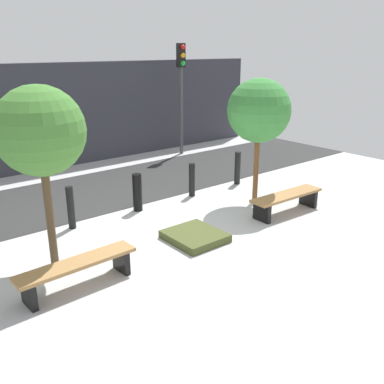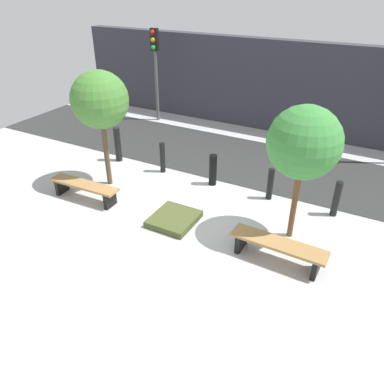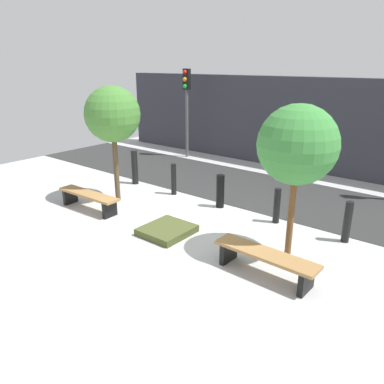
{
  "view_description": "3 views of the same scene",
  "coord_description": "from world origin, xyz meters",
  "views": [
    {
      "loc": [
        -4.95,
        -6.28,
        3.65
      ],
      "look_at": [
        0.4,
        0.28,
        0.77
      ],
      "focal_mm": 40.0,
      "sensor_mm": 36.0,
      "label": 1
    },
    {
      "loc": [
        3.87,
        -6.56,
        5.09
      ],
      "look_at": [
        0.54,
        -0.4,
        1.02
      ],
      "focal_mm": 35.0,
      "sensor_mm": 36.0,
      "label": 2
    },
    {
      "loc": [
        5.24,
        -5.95,
        3.67
      ],
      "look_at": [
        0.57,
        -0.11,
        1.06
      ],
      "focal_mm": 35.0,
      "sensor_mm": 36.0,
      "label": 3
    }
  ],
  "objects": [
    {
      "name": "building_facade",
      "position": [
        0.0,
        6.82,
        1.6
      ],
      "size": [
        16.2,
        0.5,
        3.21
      ],
      "primitive_type": "cube",
      "color": "#33333D",
      "rests_on": "ground"
    },
    {
      "name": "traffic_light_mid_west",
      "position": [
        4.29,
        5.62,
        2.6
      ],
      "size": [
        0.28,
        0.27,
        3.77
      ],
      "color": "#484848",
      "rests_on": "ground"
    },
    {
      "name": "road_strip",
      "position": [
        0.0,
        3.69,
        0.01
      ],
      "size": [
        18.0,
        3.29,
        0.01
      ],
      "primitive_type": "cube",
      "color": "#2E2E2E",
      "rests_on": "ground"
    },
    {
      "name": "bollard_right",
      "position": [
        1.64,
        1.8,
        0.43
      ],
      "size": [
        0.16,
        0.16,
        0.86
      ],
      "primitive_type": "cylinder",
      "color": "black",
      "rests_on": "ground"
    },
    {
      "name": "bollard_left",
      "position": [
        -1.64,
        1.8,
        0.46
      ],
      "size": [
        0.15,
        0.15,
        0.92
      ],
      "primitive_type": "cylinder",
      "color": "black",
      "rests_on": "ground"
    },
    {
      "name": "bench_right",
      "position": [
        2.56,
        -0.5,
        0.34
      ],
      "size": [
        1.96,
        0.53,
        0.46
      ],
      "rotation": [
        0.0,
        0.0,
        -0.04
      ],
      "color": "black",
      "rests_on": "ground"
    },
    {
      "name": "bollard_far_right",
      "position": [
        3.27,
        1.8,
        0.46
      ],
      "size": [
        0.17,
        0.17,
        0.92
      ],
      "primitive_type": "cylinder",
      "color": "black",
      "rests_on": "ground"
    },
    {
      "name": "bollard_center",
      "position": [
        0.0,
        1.8,
        0.44
      ],
      "size": [
        0.21,
        0.21,
        0.89
      ],
      "primitive_type": "cylinder",
      "color": "black",
      "rests_on": "ground"
    },
    {
      "name": "planter_bed",
      "position": [
        0.0,
        -0.3,
        0.08
      ],
      "size": [
        1.0,
        1.09,
        0.16
      ],
      "primitive_type": "cube",
      "color": "#434A24",
      "rests_on": "ground"
    },
    {
      "name": "tree_behind_right_bench",
      "position": [
        2.56,
        0.47,
        2.24
      ],
      "size": [
        1.49,
        1.49,
        2.99
      ],
      "color": "brown",
      "rests_on": "ground"
    },
    {
      "name": "bench_left",
      "position": [
        -2.56,
        -0.5,
        0.34
      ],
      "size": [
        1.96,
        0.48,
        0.46
      ],
      "rotation": [
        0.0,
        0.0,
        0.04
      ],
      "color": "black",
      "rests_on": "ground"
    },
    {
      "name": "ground_plane",
      "position": [
        0.0,
        0.0,
        0.0
      ],
      "size": [
        18.0,
        18.0,
        0.0
      ],
      "primitive_type": "plane",
      "color": "#B4B4B4"
    },
    {
      "name": "tree_behind_left_bench",
      "position": [
        -2.56,
        0.47,
        2.36
      ],
      "size": [
        1.46,
        1.46,
        3.11
      ],
      "color": "brown",
      "rests_on": "ground"
    }
  ]
}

